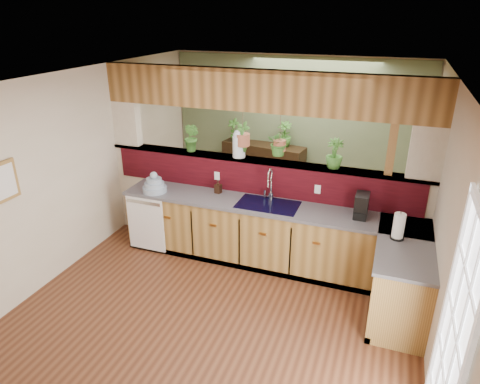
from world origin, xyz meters
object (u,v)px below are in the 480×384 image
(coffee_maker, at_px, (361,207))
(glass_jar, at_px, (239,143))
(soap_dispenser, at_px, (218,187))
(shelving_console, at_px, (263,171))
(faucet, at_px, (270,183))
(dish_stack, at_px, (155,186))
(paper_towel, at_px, (399,227))

(coffee_maker, height_order, glass_jar, glass_jar)
(soap_dispenser, relative_size, shelving_console, 0.12)
(faucet, distance_m, dish_stack, 1.66)
(dish_stack, distance_m, soap_dispenser, 0.91)
(faucet, relative_size, coffee_maker, 1.53)
(coffee_maker, height_order, paper_towel, paper_towel)
(faucet, bearing_deg, coffee_maker, -5.05)
(faucet, relative_size, shelving_console, 0.30)
(faucet, distance_m, glass_jar, 0.72)
(faucet, height_order, soap_dispenser, faucet)
(dish_stack, relative_size, paper_towel, 1.04)
(faucet, distance_m, paper_towel, 1.75)
(dish_stack, distance_m, paper_towel, 3.30)
(paper_towel, height_order, shelving_console, paper_towel)
(paper_towel, distance_m, shelving_console, 3.62)
(coffee_maker, distance_m, shelving_console, 3.01)
(soap_dispenser, xyz_separation_m, paper_towel, (2.42, -0.52, 0.06))
(faucet, xyz_separation_m, coffee_maker, (1.22, -0.11, -0.11))
(paper_towel, xyz_separation_m, shelving_console, (-2.41, 2.65, -0.55))
(coffee_maker, relative_size, shelving_console, 0.20)
(faucet, height_order, dish_stack, faucet)
(faucet, relative_size, soap_dispenser, 2.46)
(soap_dispenser, height_order, coffee_maker, coffee_maker)
(glass_jar, distance_m, shelving_console, 2.20)
(paper_towel, bearing_deg, dish_stack, 175.65)
(dish_stack, relative_size, glass_jar, 0.87)
(coffee_maker, bearing_deg, soap_dispenser, 177.34)
(coffee_maker, bearing_deg, faucet, 175.04)
(soap_dispenser, distance_m, paper_towel, 2.48)
(faucet, height_order, paper_towel, faucet)
(soap_dispenser, bearing_deg, glass_jar, 45.42)
(coffee_maker, relative_size, paper_towel, 0.92)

